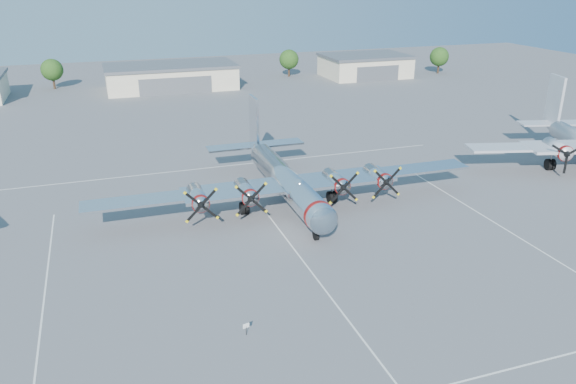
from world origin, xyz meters
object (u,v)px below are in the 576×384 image
object	(u,v)px
hangar_east	(365,66)
main_bomber_b29	(284,202)
tree_east	(289,59)
info_placard	(246,327)
hangar_center	(171,76)
tree_far_east	(439,57)
tree_west	(52,70)

from	to	relation	value
hangar_east	main_bomber_b29	distance (m)	84.71
tree_east	info_placard	distance (m)	107.60
hangar_center	info_placard	xyz separation A→B (m)	(-7.77, -94.65, -2.03)
hangar_east	info_placard	xyz separation A→B (m)	(-55.77, -94.65, -2.03)
tree_far_east	main_bomber_b29	xyz separation A→B (m)	(-65.20, -69.63, -4.22)
hangar_center	info_placard	world-z (taller)	hangar_center
main_bomber_b29	info_placard	bearing A→B (deg)	-114.04
tree_west	info_placard	size ratio (longest dim) A/B	6.83
hangar_east	info_placard	bearing A→B (deg)	-120.51
hangar_center	hangar_east	bearing A→B (deg)	0.00
hangar_center	hangar_east	distance (m)	48.00
tree_east	main_bomber_b29	xyz separation A→B (m)	(-27.20, -77.63, -4.22)
hangar_east	tree_far_east	bearing A→B (deg)	-5.61
tree_far_east	info_placard	size ratio (longest dim) A/B	6.83
tree_east	info_placard	xyz separation A→B (m)	(-37.77, -100.69, -3.54)
tree_east	tree_far_east	size ratio (longest dim) A/B	1.00
hangar_east	info_placard	distance (m)	109.88
hangar_center	hangar_east	size ratio (longest dim) A/B	1.39
tree_far_east	info_placard	distance (m)	119.77
main_bomber_b29	hangar_center	bearing A→B (deg)	92.82
hangar_east	main_bomber_b29	world-z (taller)	hangar_east
tree_far_east	hangar_east	bearing A→B (deg)	174.39
hangar_east	main_bomber_b29	size ratio (longest dim) A/B	0.47
tree_west	tree_east	distance (m)	55.04
tree_far_east	hangar_center	bearing A→B (deg)	178.35
hangar_center	main_bomber_b29	world-z (taller)	hangar_center
info_placard	hangar_east	bearing A→B (deg)	45.86
hangar_center	tree_far_east	world-z (taller)	tree_far_east
hangar_center	tree_far_east	xyz separation A→B (m)	(68.00, -1.96, 1.51)
tree_west	tree_east	size ratio (longest dim) A/B	1.00
tree_east	tree_far_east	bearing A→B (deg)	-11.89
hangar_center	tree_far_east	distance (m)	68.05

